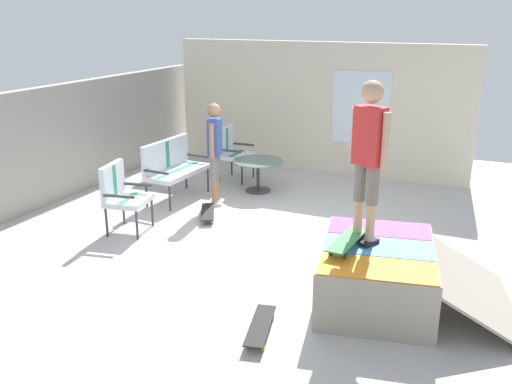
{
  "coord_description": "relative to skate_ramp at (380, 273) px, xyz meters",
  "views": [
    {
      "loc": [
        -6.77,
        -2.88,
        3.09
      ],
      "look_at": [
        -0.04,
        0.13,
        0.7
      ],
      "focal_mm": 38.96,
      "sensor_mm": 36.0,
      "label": 1
    }
  ],
  "objects": [
    {
      "name": "patio_bench",
      "position": [
        2.15,
        4.05,
        0.29
      ],
      "size": [
        1.28,
        0.61,
        1.02
      ],
      "color": "#38383D",
      "rests_on": "ground_plane"
    },
    {
      "name": "person_watching",
      "position": [
        2.17,
        3.22,
        0.67
      ],
      "size": [
        0.47,
        0.3,
        1.7
      ],
      "color": "silver",
      "rests_on": "ground_plane"
    },
    {
      "name": "person_skater",
      "position": [
        0.03,
        0.22,
        1.38
      ],
      "size": [
        0.33,
        0.45,
        1.78
      ],
      "color": "black",
      "rests_on": "skate_ramp"
    },
    {
      "name": "house_facade",
      "position": [
        4.9,
        2.35,
        0.96
      ],
      "size": [
        0.23,
        6.0,
        2.56
      ],
      "color": "beige",
      "rests_on": "ground_plane"
    },
    {
      "name": "skateboard_by_bench",
      "position": [
        1.54,
        3.04,
        -0.24
      ],
      "size": [
        0.8,
        0.55,
        0.1
      ],
      "color": "black",
      "rests_on": "ground_plane"
    },
    {
      "name": "skateboard_on_ramp",
      "position": [
        -0.19,
        0.34,
        0.41
      ],
      "size": [
        0.81,
        0.27,
        0.1
      ],
      "color": "#3F8C4C",
      "rests_on": "skate_ramp"
    },
    {
      "name": "ground_plane",
      "position": [
        1.1,
        1.86,
        -0.38
      ],
      "size": [
        12.0,
        12.0,
        0.1
      ],
      "primitive_type": "cube",
      "color": "beige"
    },
    {
      "name": "skateboard_spare",
      "position": [
        -1.18,
        0.93,
        -0.24
      ],
      "size": [
        0.82,
        0.38,
        0.1
      ],
      "color": "black",
      "rests_on": "ground_plane"
    },
    {
      "name": "skate_ramp",
      "position": [
        0.0,
        0.0,
        0.0
      ],
      "size": [
        2.02,
        2.35,
        0.65
      ],
      "color": "gray",
      "rests_on": "ground_plane"
    },
    {
      "name": "back_wall_cinderblock",
      "position": [
        1.1,
        5.86,
        0.64
      ],
      "size": [
        9.0,
        0.2,
        1.94
      ],
      "color": "#9E998E",
      "rests_on": "ground_plane"
    },
    {
      "name": "patio_chair_near_house",
      "position": [
        3.6,
        3.64,
        0.29
      ],
      "size": [
        0.63,
        0.56,
        1.02
      ],
      "color": "#38383D",
      "rests_on": "ground_plane"
    },
    {
      "name": "patio_chair_by_wall",
      "position": [
        0.54,
        3.9,
        0.29
      ],
      "size": [
        0.71,
        0.66,
        1.02
      ],
      "color": "#38383D",
      "rests_on": "ground_plane"
    },
    {
      "name": "patio_table",
      "position": [
        3.11,
        2.86,
        0.08
      ],
      "size": [
        0.9,
        0.9,
        0.57
      ],
      "color": "#38383D",
      "rests_on": "ground_plane"
    }
  ]
}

